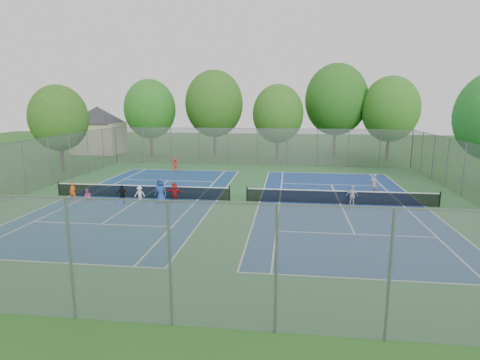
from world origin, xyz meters
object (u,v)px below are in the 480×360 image
object	(u,v)px
net_left	(142,192)
ball_hopper	(163,193)
instructor	(374,184)
ball_crate	(119,202)
net_right	(341,198)

from	to	relation	value
net_left	ball_hopper	xyz separation A→B (m)	(1.37, 0.57, -0.14)
net_left	instructor	xyz separation A→B (m)	(16.81, 3.42, 0.31)
ball_hopper	instructor	distance (m)	15.71
ball_crate	net_right	bearing A→B (deg)	7.69
net_left	ball_hopper	bearing A→B (deg)	22.59
net_left	instructor	size ratio (longest dim) A/B	8.42
ball_crate	instructor	bearing A→B (deg)	17.07
net_left	ball_crate	xyz separation A→B (m)	(-0.84, -2.00, -0.31)
instructor	net_left	bearing A→B (deg)	-3.05
net_right	ball_crate	size ratio (longest dim) A/B	37.23
ball_crate	net_left	bearing A→B (deg)	67.25
net_left	ball_hopper	distance (m)	1.49
net_left	ball_crate	bearing A→B (deg)	-112.75
net_right	ball_hopper	world-z (taller)	net_right
net_right	ball_hopper	bearing A→B (deg)	177.42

